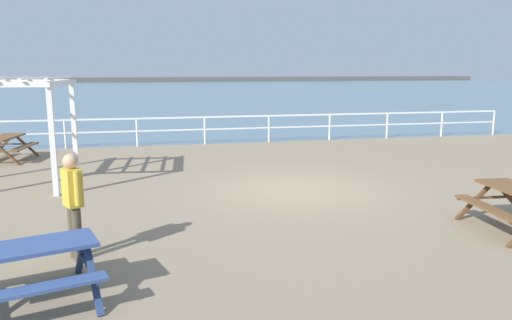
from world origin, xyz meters
TOP-DOWN VIEW (x-y plane):
  - ground_plane at (0.00, 0.00)m, footprint 30.00×24.00m
  - sea_band at (0.00, 52.75)m, footprint 142.00×90.00m
  - distant_shoreline at (0.00, 95.75)m, footprint 142.00×6.00m
  - seaward_railing at (0.00, 7.75)m, footprint 23.07×0.07m
  - picnic_table_far_left at (-7.91, 5.64)m, footprint 1.78×2.01m
  - picnic_table_far_right at (-5.05, -5.05)m, footprint 2.16×1.96m
  - visitor at (-4.60, -3.55)m, footprint 0.35×0.48m
  - lattice_pergola at (-6.57, 1.80)m, footprint 2.62×2.74m

SIDE VIEW (x-z plane):
  - ground_plane at x=0.00m, z-range -0.20..0.00m
  - sea_band at x=0.00m, z-range 0.00..0.00m
  - distant_shoreline at x=0.00m, z-range -0.90..0.90m
  - picnic_table_far_left at x=-7.91m, z-range 0.19..0.98m
  - picnic_table_far_right at x=-5.05m, z-range 0.19..0.98m
  - seaward_railing at x=0.00m, z-range 0.23..1.31m
  - visitor at x=-4.60m, z-range 0.12..1.78m
  - lattice_pergola at x=-6.57m, z-range 0.65..3.35m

